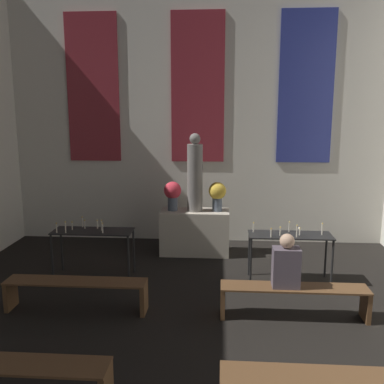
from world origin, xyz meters
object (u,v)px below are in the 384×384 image
at_px(altar, 195,232).
at_px(flower_vase_left, 173,193).
at_px(pew_back_right, 294,295).
at_px(candle_rack_left, 93,236).
at_px(statue, 195,175).
at_px(pew_back_left, 76,289).
at_px(candle_rack_right, 290,240).
at_px(flower_vase_right, 217,194).
at_px(pew_second_left, 6,374).
at_px(person_seated, 286,264).

bearing_deg(altar, flower_vase_left, 180.00).
bearing_deg(pew_back_right, candle_rack_left, 157.80).
bearing_deg(candle_rack_left, statue, 38.29).
distance_m(statue, candle_rack_left, 2.25).
distance_m(pew_back_left, pew_back_right, 3.00).
bearing_deg(altar, pew_back_left, -120.26).
xyz_separation_m(flower_vase_left, candle_rack_left, (-1.20, -1.29, -0.50)).
xyz_separation_m(statue, candle_rack_right, (1.63, -1.29, -0.86)).
bearing_deg(flower_vase_left, flower_vase_right, 0.00).
xyz_separation_m(altar, flower_vase_left, (-0.43, 0.00, 0.77)).
bearing_deg(statue, pew_second_left, -108.28).
distance_m(flower_vase_right, candle_rack_right, 1.83).
bearing_deg(person_seated, pew_back_right, -0.00).
bearing_deg(pew_back_right, pew_second_left, -146.70).
distance_m(flower_vase_left, pew_back_right, 3.33).
relative_size(statue, person_seated, 2.03).
height_order(candle_rack_right, pew_back_left, candle_rack_right).
bearing_deg(flower_vase_right, candle_rack_right, -47.13).
xyz_separation_m(pew_second_left, person_seated, (2.88, 1.97, 0.44)).
distance_m(statue, flower_vase_right, 0.56).
xyz_separation_m(flower_vase_right, pew_back_left, (-1.93, -2.57, -0.88)).
height_order(altar, pew_back_left, altar).
relative_size(statue, candle_rack_right, 1.12).
distance_m(candle_rack_left, pew_back_right, 3.41).
xyz_separation_m(altar, candle_rack_left, (-1.63, -1.29, 0.27)).
bearing_deg(statue, pew_back_right, -59.74).
bearing_deg(pew_back_right, person_seated, 180.00).
bearing_deg(pew_back_left, pew_second_left, -90.00).
relative_size(flower_vase_left, pew_back_right, 0.29).
relative_size(statue, pew_back_right, 0.76).
bearing_deg(statue, altar, 0.00).
bearing_deg(pew_second_left, statue, 71.72).
relative_size(statue, candle_rack_left, 1.12).
xyz_separation_m(candle_rack_right, pew_back_right, (-0.13, -1.28, -0.37)).
bearing_deg(candle_rack_left, flower_vase_right, 31.99).
bearing_deg(candle_rack_right, pew_second_left, -133.92).
bearing_deg(flower_vase_right, altar, -180.00).
relative_size(candle_rack_right, person_seated, 1.82).
height_order(statue, pew_back_right, statue).
bearing_deg(pew_second_left, altar, 71.72).
bearing_deg(pew_back_right, altar, 120.26).
bearing_deg(candle_rack_left, pew_second_left, -87.61).
relative_size(flower_vase_right, candle_rack_left, 0.42).
distance_m(flower_vase_right, pew_second_left, 5.01).
height_order(statue, candle_rack_left, statue).
height_order(pew_second_left, pew_back_left, same).
distance_m(altar, pew_second_left, 4.78).
relative_size(altar, pew_back_left, 0.67).
height_order(flower_vase_right, candle_rack_left, flower_vase_right).
xyz_separation_m(pew_second_left, pew_back_left, (0.00, 1.97, 0.00)).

